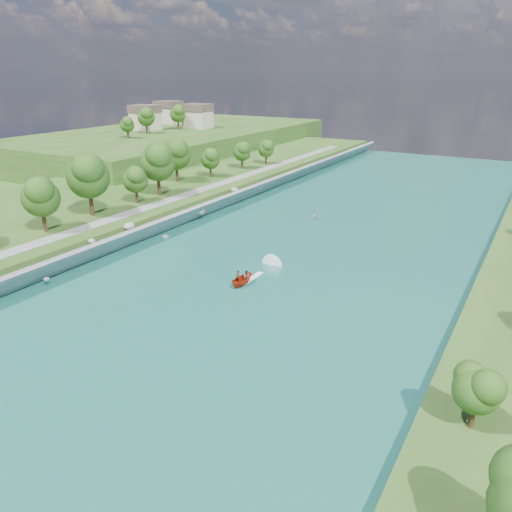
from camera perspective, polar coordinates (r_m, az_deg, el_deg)
The scene contains 11 objects.
ground at distance 63.90m, azimuth -4.74°, elevation -6.17°, with size 260.00×260.00×0.00m, color #2D5119.
river_water at distance 79.61m, azimuth 3.51°, elevation -0.57°, with size 55.00×240.00×0.10m, color #185C4E.
berm_west at distance 109.89m, azimuth -20.46°, elevation 5.04°, with size 45.00×240.00×3.50m, color #2D5119.
ridge_west at distance 184.38m, azimuth -9.07°, elevation 12.73°, with size 60.00×120.00×9.00m, color #2D5119.
riprap_bank at distance 92.36m, azimuth -11.15°, elevation 3.24°, with size 4.21×236.00×4.20m.
riverside_path at distance 96.81m, azimuth -13.90°, elevation 4.88°, with size 3.00×200.00×0.10m, color gray.
ridge_houses at distance 191.20m, azimuth -9.73°, elevation 15.62°, with size 29.50×29.50×8.40m.
trees_west at distance 88.32m, azimuth -27.20°, elevation 5.69°, with size 16.48×146.59×13.66m.
trees_ridge at distance 177.97m, azimuth -9.96°, elevation 15.40°, with size 8.82×43.33×9.94m.
motorboat at distance 71.50m, azimuth -0.97°, elevation -2.40°, with size 3.60×18.90×2.21m.
raft at distance 103.14m, azimuth 6.71°, elevation 4.51°, with size 2.68×3.07×1.62m.
Camera 1 is at (33.33, -46.43, 28.58)m, focal length 35.00 mm.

